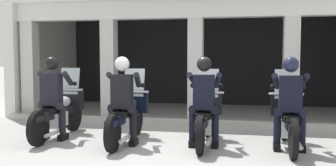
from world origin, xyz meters
name	(u,v)px	position (x,y,z in m)	size (l,w,h in m)	color
ground_plane	(188,118)	(0.00, 3.00, 0.00)	(80.00, 80.00, 0.00)	#999993
station_building	(204,44)	(0.24, 4.55, 1.95)	(9.93, 4.00, 3.10)	black
kerb_strip	(193,122)	(0.24, 2.09, 0.06)	(9.43, 0.24, 0.12)	#B7B5AD
motorcycle_far_left	(60,111)	(-2.15, 0.32, 0.50)	(0.62, 2.04, 1.35)	black
police_officer_far_left	(53,91)	(-2.16, 0.04, 0.94)	(0.63, 0.61, 1.58)	black
motorcycle_center_left	(128,115)	(-0.72, 0.17, 0.50)	(0.62, 2.04, 1.35)	black
police_officer_center_left	(123,93)	(-0.72, -0.11, 0.94)	(0.63, 0.61, 1.58)	black
motorcycle_center_right	(206,116)	(0.72, 0.32, 0.50)	(0.62, 2.04, 1.35)	black
police_officer_center_right	(204,94)	(0.72, 0.03, 0.94)	(0.63, 0.61, 1.58)	black
motorcycle_far_right	(288,119)	(2.16, 0.33, 0.50)	(0.62, 2.04, 1.35)	black
police_officer_far_right	(290,95)	(2.16, 0.04, 0.94)	(0.63, 0.61, 1.58)	black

